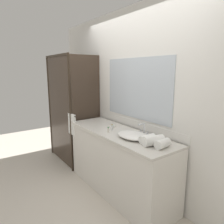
{
  "coord_description": "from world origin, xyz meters",
  "views": [
    {
      "loc": [
        2.15,
        -1.65,
        1.72
      ],
      "look_at": [
        -0.15,
        0.0,
        1.15
      ],
      "focal_mm": 32.96,
      "sensor_mm": 36.0,
      "label": 1
    }
  ],
  "objects": [
    {
      "name": "rolled_towel_far_edge",
      "position": [
        0.54,
        0.01,
        0.95
      ],
      "size": [
        0.09,
        0.21,
        0.09
      ],
      "primitive_type": "cylinder",
      "rotation": [
        1.57,
        0.0,
        -0.0
      ],
      "color": "white",
      "rests_on": "vanity_cabinet"
    },
    {
      "name": "amenity_bottle_conditioner",
      "position": [
        -0.05,
        -0.13,
        0.93
      ],
      "size": [
        0.03,
        0.03,
        0.07
      ],
      "color": "silver",
      "rests_on": "vanity_cabinet"
    },
    {
      "name": "sink_basin",
      "position": [
        0.31,
        -0.01,
        0.93
      ],
      "size": [
        0.45,
        0.33,
        0.07
      ],
      "primitive_type": "ellipsoid",
      "color": "white",
      "rests_on": "vanity_cabinet"
    },
    {
      "name": "vanity_cabinet",
      "position": [
        0.0,
        0.01,
        0.45
      ],
      "size": [
        1.8,
        0.58,
        0.9
      ],
      "color": "silver",
      "rests_on": "ground_plane"
    },
    {
      "name": "amenity_bottle_lotion",
      "position": [
        -0.1,
        -0.04,
        0.94
      ],
      "size": [
        0.03,
        0.03,
        0.09
      ],
      "color": "white",
      "rests_on": "vanity_cabinet"
    },
    {
      "name": "soap_dish",
      "position": [
        -0.25,
        0.08,
        0.91
      ],
      "size": [
        0.1,
        0.07,
        0.04
      ],
      "color": "silver",
      "rests_on": "vanity_cabinet"
    },
    {
      "name": "wall_back_with_mirror",
      "position": [
        0.0,
        0.34,
        1.3
      ],
      "size": [
        4.4,
        0.06,
        2.6
      ],
      "color": "silver",
      "rests_on": "ground_plane"
    },
    {
      "name": "shower_enclosure",
      "position": [
        -1.27,
        -0.19,
        1.02
      ],
      "size": [
        1.2,
        0.59,
        2.0
      ],
      "color": "#2D2319",
      "rests_on": "ground_plane"
    },
    {
      "name": "faucet",
      "position": [
        0.31,
        0.18,
        0.95
      ],
      "size": [
        0.17,
        0.12,
        0.16
      ],
      "color": "silver",
      "rests_on": "vanity_cabinet"
    },
    {
      "name": "rolled_towel_near_edge",
      "position": [
        0.76,
        0.02,
        0.95
      ],
      "size": [
        0.12,
        0.19,
        0.1
      ],
      "primitive_type": "cylinder",
      "rotation": [
        1.57,
        0.0,
        0.1
      ],
      "color": "white",
      "rests_on": "vanity_cabinet"
    },
    {
      "name": "ground_plane",
      "position": [
        0.0,
        0.0,
        0.0
      ],
      "size": [
        8.0,
        8.0,
        0.0
      ],
      "primitive_type": "plane",
      "color": "beige"
    },
    {
      "name": "rolled_towel_middle",
      "position": [
        0.65,
        -0.01,
        0.96
      ],
      "size": [
        0.17,
        0.26,
        0.11
      ],
      "primitive_type": "cylinder",
      "rotation": [
        1.57,
        0.0,
        -0.22
      ],
      "color": "white",
      "rests_on": "vanity_cabinet"
    }
  ]
}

